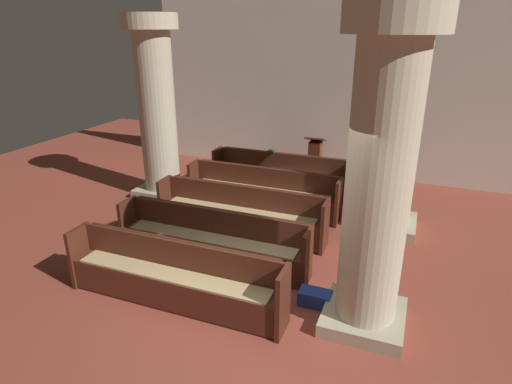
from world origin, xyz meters
name	(u,v)px	position (x,y,z in m)	size (l,w,h in m)	color
ground_plane	(259,314)	(0.00, 0.00, 0.00)	(19.20, 19.20, 0.00)	brown
back_wall	(352,82)	(0.00, 6.08, 2.25)	(10.00, 0.16, 4.50)	silver
pew_row_0	(280,173)	(-1.13, 4.21, 0.47)	(3.10, 0.47, 0.87)	#4C2316
pew_row_1	(262,189)	(-1.13, 3.11, 0.47)	(3.10, 0.46, 0.87)	#4C2316
pew_row_2	(240,210)	(-1.13, 2.01, 0.47)	(3.10, 0.46, 0.87)	#4C2316
pew_row_3	(211,237)	(-1.13, 0.91, 0.47)	(3.10, 0.47, 0.87)	#4C2316
pew_row_4	(173,274)	(-1.13, -0.20, 0.47)	(3.10, 0.46, 0.87)	#4C2316
pillar_aisle_side	(399,125)	(1.29, 3.24, 1.94)	(1.09, 1.09, 3.73)	tan
pillar_far_side	(157,107)	(-3.49, 3.19, 1.94)	(1.09, 1.09, 3.73)	tan
pillar_aisle_rear	(379,178)	(1.29, 0.33, 1.94)	(1.06, 1.06, 3.73)	tan
lectern	(315,162)	(-0.62, 5.32, 0.45)	(0.48, 0.45, 1.08)	#492215
hymn_book	(271,151)	(-1.40, 4.41, 0.88)	(0.14, 0.19, 0.03)	#194723
kneeler_box_red	(358,207)	(0.68, 3.75, 0.13)	(0.40, 0.31, 0.26)	maroon
kneeler_box_blue	(315,298)	(0.62, 0.47, 0.10)	(0.43, 0.25, 0.21)	navy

